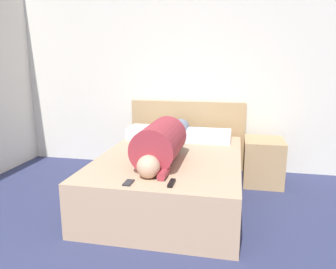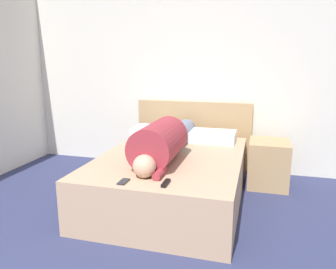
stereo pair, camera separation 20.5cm
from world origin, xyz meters
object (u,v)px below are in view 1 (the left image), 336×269
nightstand (263,162)px  tv_remote (172,183)px  bed (171,177)px  pillow_second (206,136)px  cell_phone (129,183)px  person_lying (164,141)px  pillow_near_headboard (154,133)px

nightstand → tv_remote: size_ratio=3.57×
tv_remote → bed: bearing=101.7°
pillow_second → cell_phone: 1.61m
person_lying → tv_remote: 0.75m
pillow_second → nightstand: bearing=-1.0°
pillow_second → tv_remote: size_ratio=3.94×
nightstand → person_lying: size_ratio=0.31×
pillow_second → tv_remote: (-0.13, -1.50, -0.05)m
nightstand → cell_phone: bearing=-127.0°
bed → nightstand: (0.98, 0.68, 0.02)m
bed → pillow_second: size_ratio=3.33×
person_lying → pillow_second: 0.88m
tv_remote → pillow_second: bearing=85.1°
person_lying → pillow_near_headboard: bearing=111.1°
tv_remote → cell_phone: (-0.34, -0.05, -0.01)m
person_lying → pillow_second: size_ratio=2.92×
tv_remote → cell_phone: 0.34m
bed → nightstand: 1.19m
person_lying → cell_phone: person_lying is taller
person_lying → tv_remote: (0.21, -0.70, -0.16)m
nightstand → pillow_near_headboard: pillow_near_headboard is taller
nightstand → pillow_near_headboard: (-1.34, 0.01, 0.29)m
tv_remote → person_lying: bearing=107.1°
pillow_near_headboard → bed: bearing=-62.7°
bed → person_lying: 0.43m
bed → person_lying: size_ratio=1.14×
bed → pillow_second: bearing=67.2°
cell_phone → pillow_second: bearing=73.2°
person_lying → pillow_second: person_lying is taller
person_lying → pillow_near_headboard: (-0.31, 0.80, -0.10)m
pillow_near_headboard → pillow_second: bearing=0.0°
pillow_near_headboard → tv_remote: (0.52, -1.50, -0.06)m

